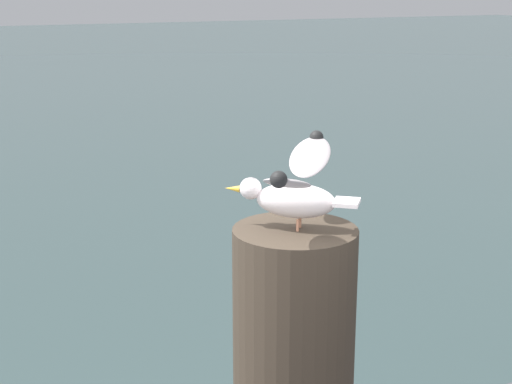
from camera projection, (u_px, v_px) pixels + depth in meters
name	position (u px, v px, depth m)	size (l,w,h in m)	color
seagull	(295.00, 188.00, 2.16)	(0.47, 0.51, 0.24)	tan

